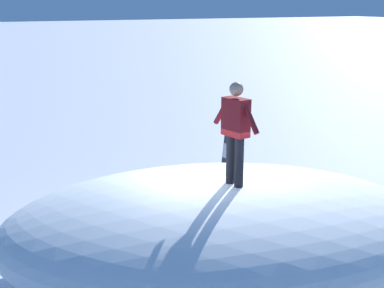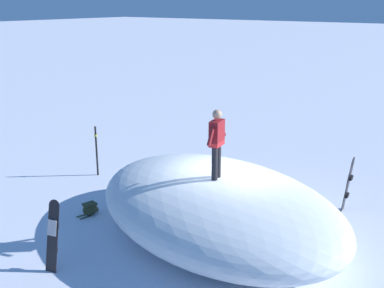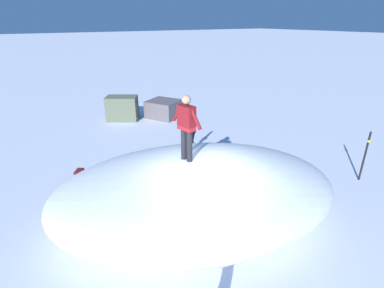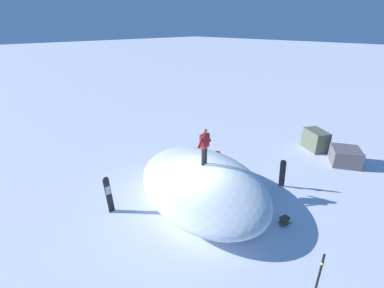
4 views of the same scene
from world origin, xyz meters
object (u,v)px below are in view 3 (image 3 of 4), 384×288
snowboard_secondary_upright (192,135)px  backpack_near (262,164)px  snowboarder_standing (186,124)px  backpack_far (80,176)px  trail_marker_pole (365,155)px

snowboard_secondary_upright → backpack_near: bearing=31.9°
snowboarder_standing → backpack_far: snowboarder_standing is taller
snowboarder_standing → backpack_far: bearing=-148.1°
snowboarder_standing → backpack_near: (-0.80, 3.52, -2.36)m
snowboard_secondary_upright → backpack_far: 4.17m
snowboarder_standing → snowboard_secondary_upright: size_ratio=1.05×
trail_marker_pole → backpack_near: bearing=-136.6°
backpack_far → snowboarder_standing: bearing=31.9°
snowboarder_standing → trail_marker_pole: 6.07m
backpack_near → backpack_far: size_ratio=0.99×
snowboarder_standing → snowboard_secondary_upright: 4.11m
snowboard_secondary_upright → trail_marker_pole: 5.75m
snowboarder_standing → backpack_far: (-3.24, -2.02, -2.32)m
snowboarder_standing → backpack_near: snowboarder_standing is taller
backpack_far → snowboard_secondary_upright: bearing=87.6°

